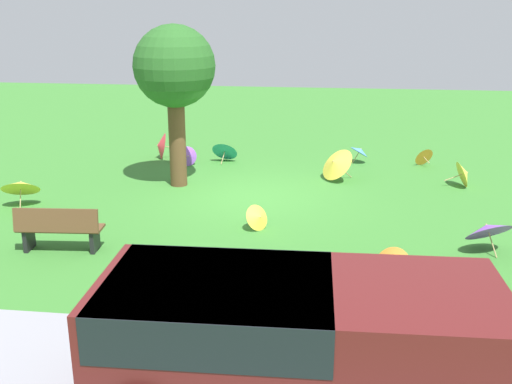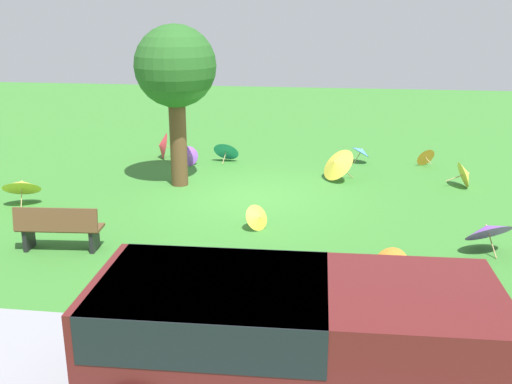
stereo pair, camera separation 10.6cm
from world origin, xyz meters
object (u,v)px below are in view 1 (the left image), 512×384
van_dark (284,333)px  parasol_orange_0 (390,266)px  parasol_purple_1 (488,229)px  parasol_yellow_2 (465,173)px  park_bench (59,229)px  parasol_orange_2 (423,156)px  parasol_teal_0 (225,150)px  parasol_red_0 (160,146)px  parasol_purple_0 (188,156)px  parasol_orange_1 (181,255)px  parasol_yellow_1 (335,163)px  parasol_yellow_0 (258,217)px  parasol_blue_0 (360,151)px  shade_tree (174,70)px  parasol_yellow_3 (21,186)px

van_dark → parasol_orange_0: 3.68m
parasol_purple_1 → parasol_yellow_2: bearing=-96.0°
park_bench → parasol_orange_2: bearing=-136.5°
parasol_orange_2 → parasol_teal_0: (5.80, 0.25, 0.07)m
parasol_red_0 → parasol_purple_0: 1.24m
park_bench → parasol_teal_0: bearing=-105.3°
park_bench → parasol_orange_2: size_ratio=2.50×
van_dark → parasol_orange_1: 3.80m
parasol_yellow_2 → parasol_teal_0: bearing=-15.2°
parasol_yellow_1 → parasol_orange_0: bearing=98.4°
parasol_yellow_0 → parasol_blue_0: 6.26m
parasol_yellow_0 → parasol_yellow_2: bearing=-142.9°
parasol_yellow_0 → parasol_red_0: bearing=-56.5°
park_bench → shade_tree: (-1.16, -4.55, 2.49)m
van_dark → parasol_red_0: van_dark is taller
van_dark → parasol_purple_1: bearing=-125.1°
parasol_red_0 → parasol_yellow_3: (2.00, 4.67, 0.08)m
parasol_yellow_3 → parasol_yellow_0: bearing=171.2°
parasol_orange_0 → parasol_purple_1: (-1.95, -1.65, 0.12)m
parasol_teal_0 → parasol_purple_0: (0.99, 0.65, -0.05)m
parasol_orange_1 → parasol_purple_1: parasol_purple_1 is taller
parasol_red_0 → parasol_yellow_3: bearing=66.8°
parasol_yellow_2 → park_bench: bearing=32.0°
parasol_orange_1 → parasol_blue_0: (-3.37, -8.18, -0.02)m
parasol_orange_1 → parasol_yellow_3: parasol_yellow_3 is taller
shade_tree → parasol_yellow_3: size_ratio=3.82×
parasol_yellow_0 → parasol_red_0: size_ratio=0.76×
parasol_orange_2 → parasol_yellow_3: (9.81, 4.85, 0.21)m
park_bench → parasol_purple_1: size_ratio=1.43×
parasol_orange_1 → parasol_yellow_1: parasol_yellow_1 is taller
parasol_orange_1 → parasol_purple_0: parasol_purple_0 is taller
parasol_yellow_0 → parasol_teal_0: size_ratio=0.79×
van_dark → parasol_red_0: bearing=-67.3°
parasol_yellow_2 → parasol_purple_0: 7.63m
parasol_yellow_1 → parasol_purple_0: size_ratio=1.97×
parasol_yellow_0 → parasol_yellow_3: (5.67, -0.87, 0.21)m
parasol_orange_0 → parasol_yellow_2: size_ratio=1.13×
van_dark → park_bench: 6.04m
park_bench → parasol_yellow_1: (-5.19, -5.45, 0.02)m
park_bench → parasol_blue_0: (-5.92, -7.42, -0.09)m
parasol_yellow_2 → parasol_teal_0: parasol_yellow_2 is taller
parasol_orange_2 → parasol_purple_0: bearing=7.5°
parasol_red_0 → parasol_orange_1: bearing=108.3°
parasol_yellow_0 → parasol_teal_0: 5.73m
van_dark → parasol_yellow_0: van_dark is taller
parasol_yellow_1 → parasol_yellow_3: bearing=22.2°
parasol_purple_1 → parasol_orange_0: bearing=40.3°
parasol_yellow_2 → van_dark: bearing=67.0°
parasol_orange_2 → parasol_purple_1: (-0.30, 6.33, 0.18)m
van_dark → parasol_red_0: 12.03m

